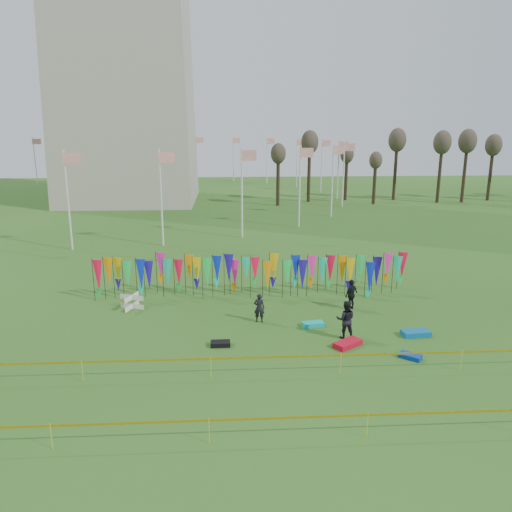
{
  "coord_description": "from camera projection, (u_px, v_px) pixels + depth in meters",
  "views": [
    {
      "loc": [
        -1.38,
        -20.36,
        9.73
      ],
      "look_at": [
        0.19,
        6.0,
        2.86
      ],
      "focal_mm": 35.0,
      "sensor_mm": 36.0,
      "label": 1
    }
  ],
  "objects": [
    {
      "name": "kite_bag_teal",
      "position": [
        416.0,
        333.0,
        23.91
      ],
      "size": [
        1.38,
        0.76,
        0.25
      ],
      "primitive_type": "cube",
      "rotation": [
        0.0,
        0.0,
        0.1
      ],
      "color": "#0B63A6",
      "rests_on": "ground"
    },
    {
      "name": "kite_bag_blue",
      "position": [
        410.0,
        356.0,
        21.58
      ],
      "size": [
        1.03,
        0.97,
        0.2
      ],
      "primitive_type": "cube",
      "rotation": [
        0.0,
        0.0,
        -0.69
      ],
      "color": "#09389D",
      "rests_on": "ground"
    },
    {
      "name": "banner_row",
      "position": [
        256.0,
        271.0,
        29.31
      ],
      "size": [
        18.64,
        0.64,
        2.36
      ],
      "color": "black",
      "rests_on": "ground"
    },
    {
      "name": "person_mid",
      "position": [
        346.0,
        320.0,
        23.46
      ],
      "size": [
        0.98,
        0.7,
        1.85
      ],
      "primitive_type": "imported",
      "rotation": [
        0.0,
        0.0,
        2.97
      ],
      "color": "black",
      "rests_on": "ground"
    },
    {
      "name": "ground",
      "position": [
        260.0,
        352.0,
        22.2
      ],
      "size": [
        160.0,
        160.0,
        0.0
      ],
      "primitive_type": "plane",
      "color": "#295116",
      "rests_on": "ground"
    },
    {
      "name": "person_right",
      "position": [
        351.0,
        294.0,
        27.22
      ],
      "size": [
        1.12,
        1.07,
        1.69
      ],
      "primitive_type": "imported",
      "rotation": [
        0.0,
        0.0,
        3.83
      ],
      "color": "black",
      "rests_on": "ground"
    },
    {
      "name": "kite_bag_red",
      "position": [
        348.0,
        344.0,
        22.76
      ],
      "size": [
        1.48,
        1.3,
        0.25
      ],
      "primitive_type": "cube",
      "rotation": [
        0.0,
        0.0,
        0.61
      ],
      "color": "red",
      "rests_on": "ground"
    },
    {
      "name": "person_left",
      "position": [
        259.0,
        308.0,
        25.46
      ],
      "size": [
        0.62,
        0.49,
        1.52
      ],
      "primitive_type": "imported",
      "rotation": [
        0.0,
        0.0,
        2.97
      ],
      "color": "black",
      "rests_on": "ground"
    },
    {
      "name": "tree_line",
      "position": [
        482.0,
        155.0,
        64.99
      ],
      "size": [
        53.92,
        1.92,
        7.84
      ],
      "color": "#332519",
      "rests_on": "ground"
    },
    {
      "name": "caution_tape_near",
      "position": [
        258.0,
        358.0,
        19.86
      ],
      "size": [
        26.0,
        0.02,
        0.9
      ],
      "color": "yellow",
      "rests_on": "ground"
    },
    {
      "name": "flagpole_ring",
      "position": [
        132.0,
        171.0,
        66.76
      ],
      "size": [
        57.4,
        56.16,
        8.0
      ],
      "color": "silver",
      "rests_on": "ground"
    },
    {
      "name": "kite_bag_turquoise",
      "position": [
        313.0,
        324.0,
        25.05
      ],
      "size": [
        1.14,
        0.71,
        0.21
      ],
      "primitive_type": "cube",
      "rotation": [
        0.0,
        0.0,
        0.17
      ],
      "color": "#0CBDB6",
      "rests_on": "ground"
    },
    {
      "name": "kite_bag_black",
      "position": [
        220.0,
        344.0,
        22.81
      ],
      "size": [
        0.9,
        0.53,
        0.21
      ],
      "primitive_type": "cube",
      "rotation": [
        0.0,
        0.0,
        0.01
      ],
      "color": "black",
      "rests_on": "ground"
    },
    {
      "name": "box_kite",
      "position": [
        132.0,
        302.0,
        27.37
      ],
      "size": [
        0.74,
        0.74,
        0.82
      ],
      "rotation": [
        0.0,
        0.0,
        -0.36
      ],
      "color": "red",
      "rests_on": "ground"
    },
    {
      "name": "caution_tape_far",
      "position": [
        266.0,
        420.0,
        15.71
      ],
      "size": [
        26.0,
        0.02,
        0.9
      ],
      "color": "yellow",
      "rests_on": "ground"
    }
  ]
}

